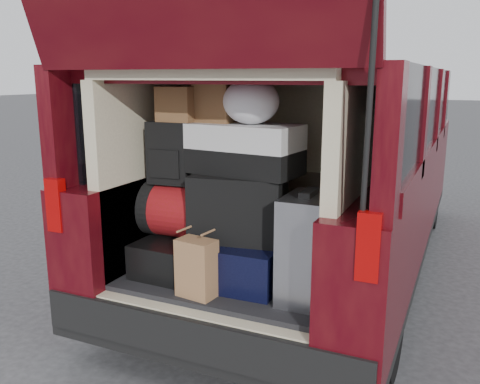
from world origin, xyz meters
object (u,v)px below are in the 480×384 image
object	(u,v)px
black_soft_case	(238,207)
red_duffel	(186,211)
kraft_bag	(197,268)
twotone_duffel	(244,149)
navy_hardshell	(246,259)
backpack	(171,153)
black_hardshell	(177,254)
silver_roller	(307,248)

from	to	relation	value
black_soft_case	red_duffel	bearing A→B (deg)	168.15
kraft_bag	twotone_duffel	world-z (taller)	twotone_duffel
navy_hardshell	red_duffel	xyz separation A→B (m)	(-0.40, 0.00, 0.25)
navy_hardshell	black_soft_case	distance (m)	0.32
black_soft_case	twotone_duffel	distance (m)	0.34
navy_hardshell	backpack	world-z (taller)	backpack
kraft_bag	backpack	distance (m)	0.73
black_hardshell	black_soft_case	xyz separation A→B (m)	(0.40, 0.03, 0.33)
black_hardshell	red_duffel	distance (m)	0.28
twotone_duffel	black_hardshell	bearing A→B (deg)	-160.38
black_hardshell	silver_roller	size ratio (longest dim) A/B	0.91
black_hardshell	backpack	distance (m)	0.62
red_duffel	silver_roller	bearing A→B (deg)	-8.50
navy_hardshell	silver_roller	size ratio (longest dim) A/B	1.00
kraft_bag	twotone_duffel	distance (m)	0.72
red_duffel	black_hardshell	bearing A→B (deg)	-131.52
silver_roller	kraft_bag	world-z (taller)	silver_roller
silver_roller	twotone_duffel	xyz separation A→B (m)	(-0.43, 0.15, 0.48)
backpack	twotone_duffel	distance (m)	0.46
backpack	twotone_duffel	world-z (taller)	backpack
navy_hardshell	kraft_bag	world-z (taller)	kraft_bag
silver_roller	backpack	size ratio (longest dim) A/B	1.53
silver_roller	black_soft_case	distance (m)	0.48
silver_roller	black_soft_case	world-z (taller)	black_soft_case
silver_roller	backpack	xyz separation A→B (m)	(-0.88, 0.10, 0.44)
red_duffel	backpack	distance (m)	0.36
black_soft_case	backpack	xyz separation A→B (m)	(-0.44, 0.00, 0.29)
twotone_duffel	black_soft_case	bearing A→B (deg)	-92.86
navy_hardshell	kraft_bag	bearing A→B (deg)	-116.78
backpack	twotone_duffel	bearing A→B (deg)	2.88
black_soft_case	backpack	size ratio (longest dim) A/B	1.41
kraft_bag	red_duffel	bearing A→B (deg)	135.54
twotone_duffel	red_duffel	bearing A→B (deg)	-166.43
silver_roller	twotone_duffel	distance (m)	0.67
black_hardshell	kraft_bag	xyz separation A→B (m)	(0.29, -0.28, 0.06)
black_soft_case	navy_hardshell	bearing A→B (deg)	9.06
black_hardshell	silver_roller	world-z (taller)	silver_roller
black_hardshell	silver_roller	distance (m)	0.86
kraft_bag	twotone_duffel	size ratio (longest dim) A/B	0.51
black_hardshell	twotone_duffel	distance (m)	0.79
backpack	kraft_bag	bearing A→B (deg)	-47.09
kraft_bag	black_soft_case	bearing A→B (deg)	78.99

